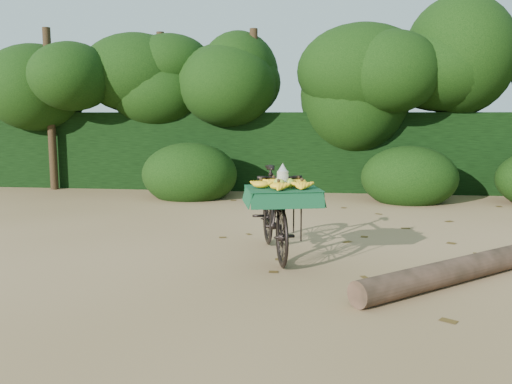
# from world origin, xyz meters

# --- Properties ---
(ground) EXTENTS (80.00, 80.00, 0.00)m
(ground) POSITION_xyz_m (0.00, 0.00, 0.00)
(ground) COLOR tan
(ground) RESTS_ON ground
(vendor_bicycle) EXTENTS (1.10, 1.97, 1.13)m
(vendor_bicycle) POSITION_xyz_m (-0.80, -0.16, 0.57)
(vendor_bicycle) COLOR black
(vendor_bicycle) RESTS_ON ground
(fallen_log) EXTENTS (2.95, 2.58, 0.26)m
(fallen_log) POSITION_xyz_m (1.51, -0.76, 0.13)
(fallen_log) COLOR brown
(fallen_log) RESTS_ON ground
(hedge_backdrop) EXTENTS (26.00, 1.80, 1.80)m
(hedge_backdrop) POSITION_xyz_m (0.00, 6.30, 0.90)
(hedge_backdrop) COLOR black
(hedge_backdrop) RESTS_ON ground
(tree_row) EXTENTS (14.50, 2.00, 4.00)m
(tree_row) POSITION_xyz_m (-0.65, 5.50, 2.00)
(tree_row) COLOR black
(tree_row) RESTS_ON ground
(bush_clumps) EXTENTS (8.80, 1.70, 0.90)m
(bush_clumps) POSITION_xyz_m (0.50, 4.30, 0.45)
(bush_clumps) COLOR black
(bush_clumps) RESTS_ON ground
(leaf_litter) EXTENTS (7.00, 7.30, 0.01)m
(leaf_litter) POSITION_xyz_m (0.00, 0.65, 0.01)
(leaf_litter) COLOR #4D3714
(leaf_litter) RESTS_ON ground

